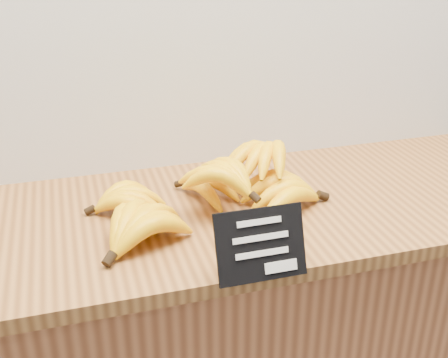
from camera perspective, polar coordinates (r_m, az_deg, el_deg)
counter_top at (r=1.22m, az=-0.66°, el=-3.51°), size 1.53×0.54×0.03m
chalkboard_sign at (r=0.97m, az=3.76°, el=-6.68°), size 0.16×0.05×0.12m
banana_pile at (r=1.17m, az=-1.44°, el=-1.39°), size 0.54×0.32×0.12m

